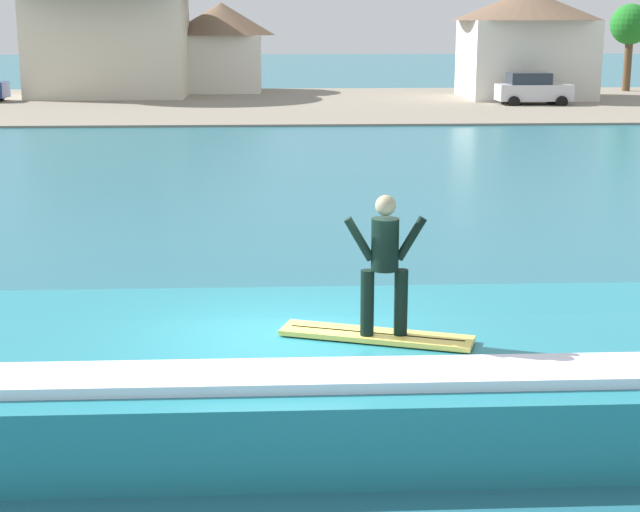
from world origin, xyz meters
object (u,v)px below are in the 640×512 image
house_with_chimney (108,22)px  car_far_shore (533,89)px  surfboard (376,335)px  surfer (385,258)px  house_small_cottage (222,42)px  wave_crest (329,370)px  house_gabled_white (526,38)px  tree_tall_bare (630,26)px

house_with_chimney → car_far_shore: bearing=-16.4°
surfboard → house_with_chimney: bearing=102.4°
surfer → house_with_chimney: 51.84m
car_far_shore → house_small_cottage: bearing=147.5°
wave_crest → house_gabled_white: (14.63, 47.80, 3.13)m
surfer → house_gabled_white: size_ratio=0.18×
car_far_shore → house_with_chimney: size_ratio=0.35×
surfboard → car_far_shore: 45.33m
wave_crest → house_with_chimney: 51.36m
surfer → tree_tall_bare: (22.27, 53.65, 2.29)m
house_small_cottage → tree_tall_bare: 26.81m
surfboard → tree_tall_bare: 58.15m
house_gabled_white → house_small_cottage: 19.59m
car_far_shore → house_with_chimney: bearing=163.6°
wave_crest → house_small_cottage: size_ratio=1.35×
surfer → house_small_cottage: bearing=94.7°
house_small_cottage → tree_tall_bare: (26.77, -1.03, 1.02)m
wave_crest → tree_tall_bare: bearing=66.7°
car_far_shore → surfer: bearing=-107.0°
car_far_shore → house_small_cottage: 21.17m
surfer → car_far_shore: size_ratio=0.41×
wave_crest → surfboard: surfboard is taller
house_with_chimney → tree_tall_bare: house_with_chimney is taller
house_with_chimney → house_small_cottage: (6.67, 4.13, -1.32)m
wave_crest → house_gabled_white: house_gabled_white is taller
surfer → house_small_cottage: 54.88m
surfer → tree_tall_bare: 58.14m
tree_tall_bare → house_with_chimney: bearing=-174.7°
house_gabled_white → car_far_shore: bearing=-98.9°
car_far_shore → tree_tall_bare: tree_tall_bare is taller
surfer → house_gabled_white: (14.01, 48.26, 1.60)m
car_far_shore → tree_tall_bare: size_ratio=0.71×
surfboard → surfer: bearing=-40.8°
house_with_chimney → wave_crest: bearing=-78.1°
wave_crest → surfer: surfer is taller
wave_crest → house_small_cottage: 54.44m
tree_tall_bare → house_gabled_white: bearing=-146.9°
wave_crest → surfer: (0.62, -0.46, 1.53)m
wave_crest → tree_tall_bare: (22.89, 53.19, 3.81)m
surfboard → tree_tall_bare: tree_tall_bare is taller
surfer → wave_crest: bearing=143.2°
surfer → tree_tall_bare: tree_tall_bare is taller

